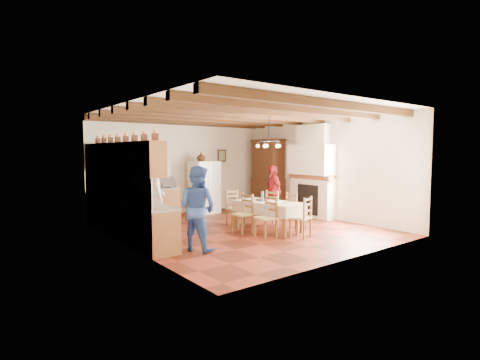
% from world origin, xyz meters
% --- Properties ---
extents(floor, '(6.00, 6.50, 0.02)m').
position_xyz_m(floor, '(0.00, 0.00, -0.01)').
color(floor, '#4B1A0E').
rests_on(floor, ground).
extents(ceiling, '(6.00, 6.50, 0.02)m').
position_xyz_m(ceiling, '(0.00, 0.00, 3.01)').
color(ceiling, white).
rests_on(ceiling, ground).
extents(wall_back, '(6.00, 0.02, 3.00)m').
position_xyz_m(wall_back, '(0.00, 3.26, 1.50)').
color(wall_back, beige).
rests_on(wall_back, ground).
extents(wall_front, '(6.00, 0.02, 3.00)m').
position_xyz_m(wall_front, '(0.00, -3.26, 1.50)').
color(wall_front, beige).
rests_on(wall_front, ground).
extents(wall_left, '(0.02, 6.50, 3.00)m').
position_xyz_m(wall_left, '(-3.01, 0.00, 1.50)').
color(wall_left, beige).
rests_on(wall_left, ground).
extents(wall_right, '(0.02, 6.50, 3.00)m').
position_xyz_m(wall_right, '(3.01, 0.00, 1.50)').
color(wall_right, beige).
rests_on(wall_right, ground).
extents(ceiling_beams, '(6.00, 6.30, 0.16)m').
position_xyz_m(ceiling_beams, '(0.00, 0.00, 2.91)').
color(ceiling_beams, '#371C0E').
rests_on(ceiling_beams, ground).
extents(lower_cabinets_left, '(0.60, 4.30, 0.86)m').
position_xyz_m(lower_cabinets_left, '(-2.70, 1.05, 0.43)').
color(lower_cabinets_left, brown).
rests_on(lower_cabinets_left, ground).
extents(lower_cabinets_back, '(2.30, 0.60, 0.86)m').
position_xyz_m(lower_cabinets_back, '(-1.55, 2.95, 0.43)').
color(lower_cabinets_back, brown).
rests_on(lower_cabinets_back, ground).
extents(countertop_left, '(0.62, 4.30, 0.04)m').
position_xyz_m(countertop_left, '(-2.70, 1.05, 0.88)').
color(countertop_left, gray).
rests_on(countertop_left, lower_cabinets_left).
extents(countertop_back, '(2.34, 0.62, 0.04)m').
position_xyz_m(countertop_back, '(-1.55, 2.95, 0.88)').
color(countertop_back, gray).
rests_on(countertop_back, lower_cabinets_back).
extents(backsplash_left, '(0.03, 4.30, 0.60)m').
position_xyz_m(backsplash_left, '(-2.98, 1.05, 1.20)').
color(backsplash_left, white).
rests_on(backsplash_left, ground).
extents(backsplash_back, '(2.30, 0.03, 0.60)m').
position_xyz_m(backsplash_back, '(-1.55, 3.23, 1.20)').
color(backsplash_back, white).
rests_on(backsplash_back, ground).
extents(upper_cabinets, '(0.35, 4.20, 0.70)m').
position_xyz_m(upper_cabinets, '(-2.83, 1.05, 1.85)').
color(upper_cabinets, brown).
rests_on(upper_cabinets, ground).
extents(fireplace, '(0.56, 1.60, 2.80)m').
position_xyz_m(fireplace, '(2.72, 0.20, 1.40)').
color(fireplace, beige).
rests_on(fireplace, ground).
extents(wall_picture, '(0.34, 0.03, 0.42)m').
position_xyz_m(wall_picture, '(1.55, 3.23, 1.85)').
color(wall_picture, black).
rests_on(wall_picture, ground).
extents(refrigerator, '(0.86, 0.71, 1.68)m').
position_xyz_m(refrigerator, '(0.55, 2.78, 0.84)').
color(refrigerator, white).
rests_on(refrigerator, floor).
extents(hutch, '(0.70, 1.38, 2.40)m').
position_xyz_m(hutch, '(2.75, 2.19, 1.20)').
color(hutch, '#3A2412').
rests_on(hutch, floor).
extents(dining_table, '(1.13, 1.81, 0.75)m').
position_xyz_m(dining_table, '(0.39, -0.50, 0.66)').
color(dining_table, beige).
rests_on(dining_table, floor).
extents(chandelier, '(0.47, 0.47, 0.03)m').
position_xyz_m(chandelier, '(0.39, -0.50, 2.25)').
color(chandelier, black).
rests_on(chandelier, ground).
extents(chair_left_near, '(0.41, 0.43, 0.96)m').
position_xyz_m(chair_left_near, '(-0.15, -1.00, 0.48)').
color(chair_left_near, brown).
rests_on(chair_left_near, floor).
extents(chair_left_far, '(0.43, 0.45, 0.96)m').
position_xyz_m(chair_left_far, '(-0.26, -0.27, 0.48)').
color(chair_left_far, brown).
rests_on(chair_left_far, floor).
extents(chair_right_near, '(0.42, 0.44, 0.96)m').
position_xyz_m(chair_right_near, '(1.05, -0.82, 0.48)').
color(chair_right_near, brown).
rests_on(chair_right_near, floor).
extents(chair_right_far, '(0.49, 0.50, 0.96)m').
position_xyz_m(chair_right_far, '(1.00, -0.10, 0.48)').
color(chair_right_far, brown).
rests_on(chair_right_far, floor).
extents(chair_end_near, '(0.52, 0.51, 0.96)m').
position_xyz_m(chair_end_near, '(0.51, -1.49, 0.48)').
color(chair_end_near, brown).
rests_on(chair_end_near, floor).
extents(chair_end_far, '(0.43, 0.41, 0.96)m').
position_xyz_m(chair_end_far, '(0.17, 0.58, 0.48)').
color(chair_end_far, brown).
rests_on(chair_end_far, floor).
extents(person_man, '(0.56, 0.75, 1.86)m').
position_xyz_m(person_man, '(-2.24, 0.41, 0.93)').
color(person_man, white).
rests_on(person_man, floor).
extents(person_woman_blue, '(0.93, 1.02, 1.71)m').
position_xyz_m(person_woman_blue, '(-1.98, -1.00, 0.86)').
color(person_woman_blue, '#2B478C').
rests_on(person_woman_blue, floor).
extents(person_woman_red, '(0.64, 1.00, 1.58)m').
position_xyz_m(person_woman_red, '(1.82, 0.89, 0.79)').
color(person_woman_red, '#B12128').
rests_on(person_woman_red, floor).
extents(microwave, '(0.66, 0.54, 0.32)m').
position_xyz_m(microwave, '(-0.73, 2.95, 1.06)').
color(microwave, silver).
rests_on(microwave, countertop_back).
extents(fridge_vase, '(0.30, 0.30, 0.29)m').
position_xyz_m(fridge_vase, '(0.43, 2.78, 1.83)').
color(fridge_vase, '#3A2412').
rests_on(fridge_vase, refrigerator).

